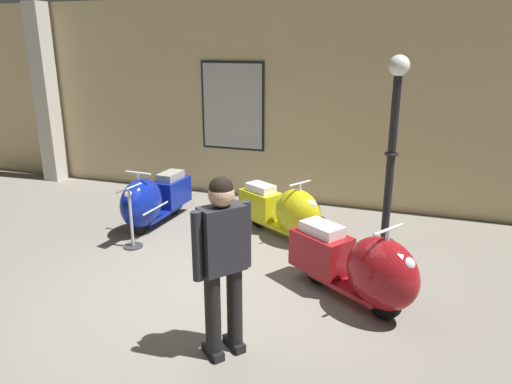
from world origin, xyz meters
name	(u,v)px	position (x,y,z in m)	size (l,w,h in m)	color
ground_plane	(203,291)	(0.00, 0.00, 0.00)	(60.00, 60.00, 0.00)	slate
showroom_back_wall	(280,102)	(-0.19, 3.80, 1.83)	(18.00, 0.63, 3.65)	#CCB784
scooter_0	(151,200)	(-1.68, 1.65, 0.46)	(0.56, 1.65, 1.00)	black
scooter_1	(286,211)	(0.48, 1.92, 0.43)	(1.57, 1.16, 0.95)	black
scooter_2	(362,267)	(1.82, 0.29, 0.48)	(1.69, 1.33, 1.04)	black
lamppost	(392,152)	(1.95, 1.88, 1.47)	(0.28, 0.28, 2.73)	black
visitor_0	(223,256)	(0.71, -1.03, 1.03)	(0.44, 0.50, 1.77)	black
info_stanchion	(131,222)	(-1.53, 0.84, 0.40)	(0.28, 0.34, 0.96)	#333338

